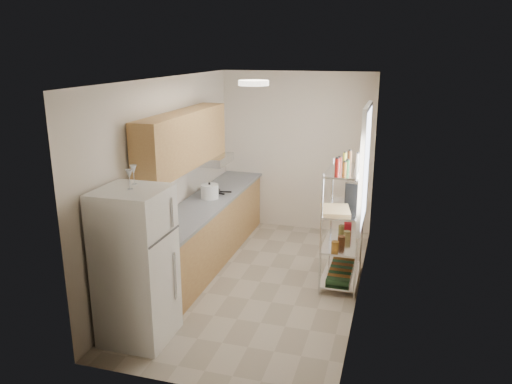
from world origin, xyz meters
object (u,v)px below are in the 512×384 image
(rice_cooker, at_px, (210,191))
(espresso_machine, at_px, (354,191))
(refrigerator, at_px, (136,266))
(frying_pan_large, at_px, (209,191))
(cutting_board, at_px, (335,210))

(rice_cooker, distance_m, espresso_machine, 2.01)
(refrigerator, height_order, frying_pan_large, refrigerator)
(rice_cooker, bearing_deg, frying_pan_large, 112.58)
(refrigerator, height_order, espresso_machine, refrigerator)
(refrigerator, relative_size, rice_cooker, 6.51)
(refrigerator, bearing_deg, espresso_machine, 47.58)
(rice_cooker, distance_m, cutting_board, 1.87)
(frying_pan_large, relative_size, espresso_machine, 0.79)
(refrigerator, xyz_separation_m, frying_pan_large, (-0.15, 2.43, 0.11))
(rice_cooker, bearing_deg, refrigerator, -89.04)
(frying_pan_large, distance_m, cutting_board, 2.05)
(frying_pan_large, height_order, espresso_machine, espresso_machine)
(rice_cooker, bearing_deg, cutting_board, -13.08)
(cutting_board, bearing_deg, frying_pan_large, 160.38)
(rice_cooker, relative_size, cutting_board, 0.55)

